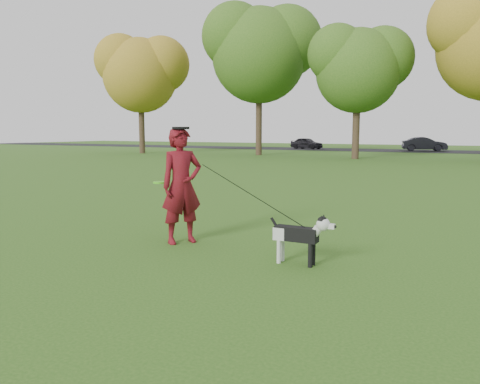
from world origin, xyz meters
The scene contains 8 objects.
ground centered at (0.00, 0.00, 0.00)m, with size 120.00×120.00×0.00m, color #285116.
road centered at (0.00, 40.00, 0.01)m, with size 120.00×7.00×0.02m, color black.
man centered at (-0.82, -0.03, 0.99)m, with size 0.73×0.48×1.99m, color #600D0E.
dog centered at (1.47, -0.37, 0.47)m, with size 1.00×0.20×0.76m.
car_left centered at (-12.57, 40.00, 0.61)m, with size 1.39×3.46×1.18m, color black.
car_mid centered at (-1.08, 40.00, 0.67)m, with size 1.37×3.93×1.30m, color black.
man_held_items centered at (0.61, -0.23, 0.95)m, with size 2.94×0.48×1.49m.
tree_row centered at (-1.43, 26.07, 7.41)m, with size 51.74×8.86×12.01m.
Camera 1 is at (3.71, -6.63, 1.94)m, focal length 35.00 mm.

